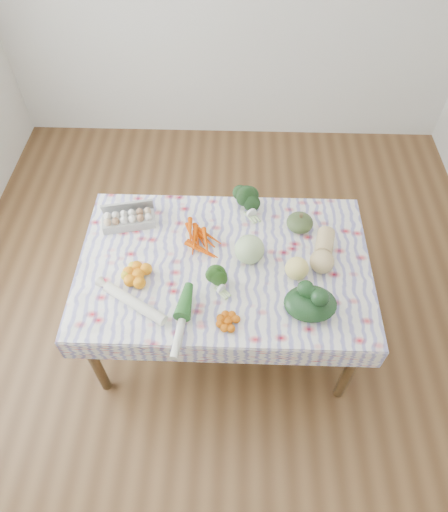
{
  "coord_description": "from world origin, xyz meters",
  "views": [
    {
      "loc": [
        0.05,
        -1.57,
        2.82
      ],
      "look_at": [
        0.0,
        0.0,
        0.82
      ],
      "focal_mm": 32.0,
      "sensor_mm": 36.0,
      "label": 1
    }
  ],
  "objects_px": {
    "cabbage": "(249,249)",
    "butternut_squash": "(324,250)",
    "dining_table": "(224,271)",
    "egg_carton": "(129,220)",
    "grapefruit": "(297,268)",
    "kabocha_squash": "(300,223)"
  },
  "relations": [
    {
      "from": "kabocha_squash",
      "to": "grapefruit",
      "type": "height_order",
      "value": "grapefruit"
    },
    {
      "from": "butternut_squash",
      "to": "grapefruit",
      "type": "bearing_deg",
      "value": -127.23
    },
    {
      "from": "egg_carton",
      "to": "kabocha_squash",
      "type": "xyz_separation_m",
      "value": [
        1.02,
        0.0,
        0.01
      ]
    },
    {
      "from": "dining_table",
      "to": "egg_carton",
      "type": "bearing_deg",
      "value": 155.25
    },
    {
      "from": "dining_table",
      "to": "egg_carton",
      "type": "relative_size",
      "value": 5.12
    },
    {
      "from": "dining_table",
      "to": "grapefruit",
      "type": "bearing_deg",
      "value": -11.17
    },
    {
      "from": "grapefruit",
      "to": "butternut_squash",
      "type": "bearing_deg",
      "value": 40.07
    },
    {
      "from": "butternut_squash",
      "to": "egg_carton",
      "type": "bearing_deg",
      "value": -177.87
    },
    {
      "from": "kabocha_squash",
      "to": "butternut_squash",
      "type": "distance_m",
      "value": 0.25
    },
    {
      "from": "dining_table",
      "to": "grapefruit",
      "type": "relative_size",
      "value": 12.3
    },
    {
      "from": "cabbage",
      "to": "grapefruit",
      "type": "distance_m",
      "value": 0.28
    },
    {
      "from": "egg_carton",
      "to": "cabbage",
      "type": "bearing_deg",
      "value": -30.32
    },
    {
      "from": "egg_carton",
      "to": "grapefruit",
      "type": "bearing_deg",
      "value": -31.57
    },
    {
      "from": "cabbage",
      "to": "grapefruit",
      "type": "bearing_deg",
      "value": -22.88
    },
    {
      "from": "dining_table",
      "to": "cabbage",
      "type": "bearing_deg",
      "value": 12.16
    },
    {
      "from": "cabbage",
      "to": "butternut_squash",
      "type": "relative_size",
      "value": 0.57
    },
    {
      "from": "cabbage",
      "to": "butternut_squash",
      "type": "height_order",
      "value": "cabbage"
    },
    {
      "from": "kabocha_squash",
      "to": "egg_carton",
      "type": "bearing_deg",
      "value": -179.79
    },
    {
      "from": "cabbage",
      "to": "dining_table",
      "type": "bearing_deg",
      "value": -167.84
    },
    {
      "from": "kabocha_squash",
      "to": "cabbage",
      "type": "distance_m",
      "value": 0.39
    },
    {
      "from": "cabbage",
      "to": "butternut_squash",
      "type": "distance_m",
      "value": 0.42
    },
    {
      "from": "dining_table",
      "to": "butternut_squash",
      "type": "bearing_deg",
      "value": 5.63
    }
  ]
}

